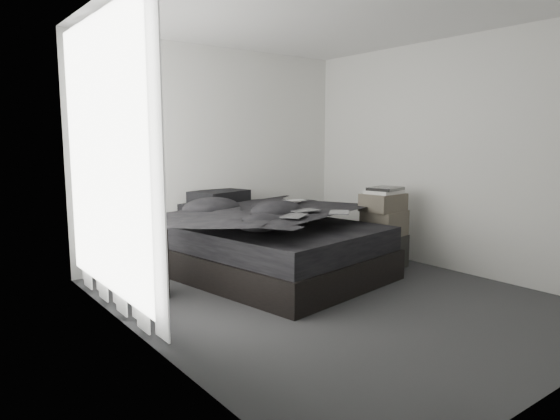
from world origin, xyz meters
TOP-DOWN VIEW (x-y plane):
  - floor at (0.00, 0.00)m, footprint 3.60×4.20m
  - ceiling at (0.00, 0.00)m, footprint 3.60×4.20m
  - wall_back at (0.00, 2.10)m, footprint 3.60×0.01m
  - wall_left at (-1.80, 0.00)m, footprint 0.01×4.20m
  - wall_right at (1.80, 0.00)m, footprint 0.01×4.20m
  - window_left at (-1.78, 0.90)m, footprint 0.02×2.00m
  - curtain_left at (-1.73, 0.90)m, footprint 0.06×2.12m
  - bed at (0.02, 1.02)m, footprint 2.12×2.58m
  - mattress at (0.02, 1.02)m, footprint 2.04×2.50m
  - duvet at (0.03, 0.96)m, footprint 2.02×2.24m
  - pillow_lower at (-0.18, 1.90)m, footprint 0.77×0.58m
  - pillow_upper at (-0.10, 1.89)m, footprint 0.75×0.61m
  - laptop at (0.44, 1.14)m, footprint 0.41×0.29m
  - comic_a at (-0.16, 0.36)m, footprint 0.35×0.32m
  - comic_b at (0.15, 0.58)m, footprint 0.30×0.21m
  - comic_c at (0.35, 0.27)m, footprint 0.34×0.34m
  - side_stand at (-1.37, 1.05)m, footprint 0.36×0.36m
  - papers at (-1.36, 1.04)m, footprint 0.29×0.23m
  - floor_books at (-1.31, 1.01)m, footprint 0.16×0.21m
  - box_lower at (1.26, 0.48)m, footprint 0.56×0.46m
  - box_mid at (1.27, 0.47)m, footprint 0.54×0.46m
  - box_upper at (1.25, 0.48)m, footprint 0.48×0.40m
  - art_book_white at (1.26, 0.48)m, footprint 0.43×0.36m
  - art_book_snake at (1.27, 0.47)m, footprint 0.44×0.38m

SIDE VIEW (x-z plane):
  - floor at x=0.00m, z-range -0.01..0.01m
  - floor_books at x=-1.31m, z-range 0.00..0.14m
  - bed at x=0.02m, z-range 0.00..0.32m
  - box_lower at x=1.26m, z-range 0.00..0.38m
  - side_stand at x=-1.37m, z-range 0.00..0.66m
  - mattress at x=0.02m, z-range 0.32..0.57m
  - box_mid at x=1.27m, z-range 0.38..0.67m
  - pillow_lower at x=-0.18m, z-range 0.57..0.72m
  - papers at x=-1.36m, z-range 0.66..0.67m
  - duvet at x=0.03m, z-range 0.57..0.84m
  - box_upper at x=1.25m, z-range 0.67..0.87m
  - pillow_upper at x=-0.10m, z-range 0.72..0.87m
  - comic_a at x=-0.16m, z-range 0.84..0.85m
  - comic_b at x=0.15m, z-range 0.84..0.85m
  - laptop at x=0.44m, z-range 0.84..0.87m
  - comic_c at x=0.35m, z-range 0.85..0.86m
  - art_book_white at x=1.26m, z-range 0.87..0.91m
  - art_book_snake at x=1.27m, z-range 0.91..0.94m
  - curtain_left at x=-1.73m, z-range 0.04..2.52m
  - wall_back at x=0.00m, z-range 0.00..2.60m
  - wall_left at x=-1.80m, z-range 0.00..2.60m
  - wall_right at x=1.80m, z-range 0.00..2.60m
  - window_left at x=-1.78m, z-range 0.20..2.50m
  - ceiling at x=0.00m, z-range 2.60..2.60m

